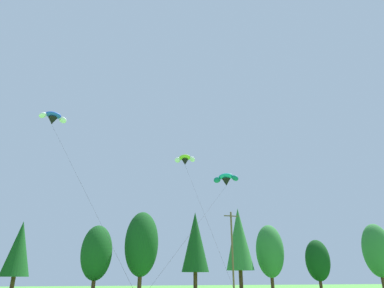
% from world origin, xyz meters
% --- Properties ---
extents(treeline_tree_d, '(3.88, 3.88, 10.36)m').
position_xyz_m(treeline_tree_d, '(-17.69, 53.89, 6.49)').
color(treeline_tree_d, '#472D19').
rests_on(treeline_tree_d, ground_plane).
extents(treeline_tree_e, '(4.47, 4.47, 9.89)m').
position_xyz_m(treeline_tree_e, '(-6.85, 52.06, 5.99)').
color(treeline_tree_e, '#472D19').
rests_on(treeline_tree_e, ground_plane).
extents(treeline_tree_f, '(5.11, 5.11, 12.27)m').
position_xyz_m(treeline_tree_f, '(-0.27, 52.51, 7.43)').
color(treeline_tree_f, '#472D19').
rests_on(treeline_tree_f, ground_plane).
extents(treeline_tree_g, '(4.48, 4.48, 13.09)m').
position_xyz_m(treeline_tree_g, '(8.97, 54.66, 8.20)').
color(treeline_tree_g, '#472D19').
rests_on(treeline_tree_g, ground_plane).
extents(treeline_tree_h, '(4.75, 4.75, 14.34)m').
position_xyz_m(treeline_tree_h, '(17.24, 55.44, 8.99)').
color(treeline_tree_h, '#472D19').
rests_on(treeline_tree_h, ground_plane).
extents(treeline_tree_i, '(4.94, 4.94, 11.61)m').
position_xyz_m(treeline_tree_i, '(23.36, 55.95, 7.03)').
color(treeline_tree_i, '#472D19').
rests_on(treeline_tree_i, ground_plane).
extents(treeline_tree_j, '(4.22, 4.22, 8.97)m').
position_xyz_m(treeline_tree_j, '(31.43, 53.65, 5.43)').
color(treeline_tree_j, '#472D19').
rests_on(treeline_tree_j, ground_plane).
extents(treeline_tree_k, '(5.01, 5.01, 11.88)m').
position_xyz_m(treeline_tree_k, '(42.29, 51.00, 7.19)').
color(treeline_tree_k, '#472D19').
rests_on(treeline_tree_k, ground_plane).
extents(utility_pole, '(2.20, 0.26, 11.81)m').
position_xyz_m(utility_pole, '(12.14, 46.18, 6.18)').
color(utility_pole, brown).
rests_on(utility_pole, ground_plane).
extents(parafoil_kite_high_teal, '(12.41, 13.28, 12.90)m').
position_xyz_m(parafoil_kite_high_teal, '(6.85, 34.19, 13.31)').
color(parafoil_kite_high_teal, teal).
extents(parafoil_kite_mid_lime_white, '(3.39, 22.32, 19.24)m').
position_xyz_m(parafoil_kite_mid_lime_white, '(5.25, 47.48, 19.98)').
color(parafoil_kite_mid_lime_white, '#93D633').
extents(parafoil_kite_far_blue_white, '(11.54, 18.88, 20.91)m').
position_xyz_m(parafoil_kite_far_blue_white, '(-13.88, 39.97, 21.31)').
color(parafoil_kite_far_blue_white, blue).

